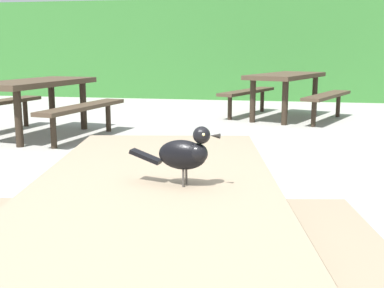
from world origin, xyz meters
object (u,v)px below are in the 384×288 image
bird_grackle (186,153)px  picnic_table_far_centre (36,94)px  picnic_table_foreground (153,245)px  picnic_table_mid_right (286,85)px

bird_grackle → picnic_table_far_centre: bird_grackle is taller
picnic_table_foreground → bird_grackle: bearing=19.8°
picnic_table_foreground → bird_grackle: bird_grackle is taller
bird_grackle → picnic_table_mid_right: (0.24, 6.95, -0.29)m
picnic_table_foreground → bird_grackle: (0.09, 0.03, 0.29)m
picnic_table_foreground → bird_grackle: size_ratio=6.93×
bird_grackle → picnic_table_mid_right: size_ratio=0.13×
picnic_table_foreground → picnic_table_mid_right: bearing=87.3°
picnic_table_mid_right → picnic_table_far_centre: (-3.21, -2.36, 0.00)m
picnic_table_mid_right → picnic_table_far_centre: same height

